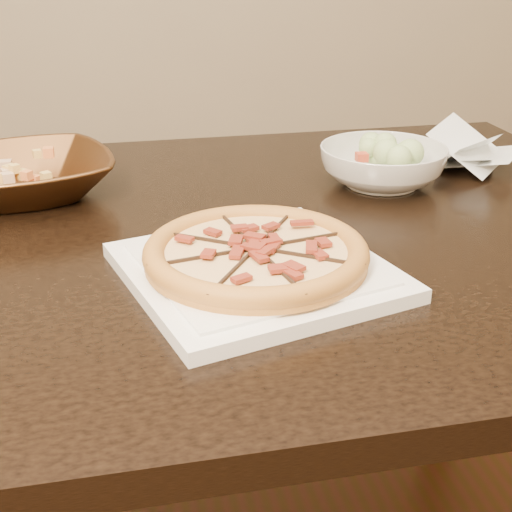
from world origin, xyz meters
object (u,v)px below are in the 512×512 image
(plate, at_px, (256,271))
(bronze_bowl, at_px, (27,177))
(pizza, at_px, (256,253))
(dining_table, at_px, (171,288))
(salad_bowl, at_px, (382,166))

(plate, distance_m, bronze_bowl, 0.47)
(pizza, bearing_deg, bronze_bowl, 129.59)
(dining_table, height_order, bronze_bowl, bronze_bowl)
(plate, xyz_separation_m, pizza, (-0.00, 0.00, 0.02))
(dining_table, height_order, plate, plate)
(pizza, relative_size, bronze_bowl, 1.02)
(dining_table, distance_m, salad_bowl, 0.41)
(bronze_bowl, bearing_deg, plate, -50.41)
(dining_table, distance_m, plate, 0.22)
(salad_bowl, bearing_deg, pizza, -131.64)
(pizza, xyz_separation_m, salad_bowl, (0.27, 0.31, -0.00))
(dining_table, height_order, salad_bowl, salad_bowl)
(dining_table, relative_size, plate, 4.20)
(pizza, distance_m, salad_bowl, 0.41)
(pizza, bearing_deg, plate, -28.03)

